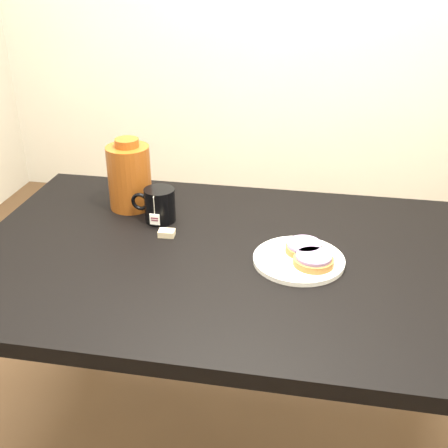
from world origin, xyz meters
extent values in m
cube|color=black|center=(0.00, 0.00, 0.73)|extent=(1.40, 0.90, 0.04)
cylinder|color=black|center=(-0.64, 0.39, 0.35)|extent=(0.06, 0.06, 0.71)
cylinder|color=black|center=(0.64, 0.39, 0.35)|extent=(0.06, 0.06, 0.71)
cylinder|color=white|center=(0.18, -0.01, 0.76)|extent=(0.24, 0.24, 0.01)
torus|color=white|center=(0.18, -0.01, 0.76)|extent=(0.23, 0.23, 0.01)
cylinder|color=brown|center=(0.19, 0.02, 0.77)|extent=(0.10, 0.10, 0.02)
cylinder|color=#9478A2|center=(0.19, 0.02, 0.79)|extent=(0.09, 0.09, 0.01)
cylinder|color=brown|center=(0.22, -0.04, 0.77)|extent=(0.14, 0.14, 0.02)
cylinder|color=#9478A2|center=(0.22, -0.04, 0.79)|extent=(0.13, 0.13, 0.01)
cylinder|color=black|center=(-0.24, 0.16, 0.80)|extent=(0.09, 0.09, 0.10)
cylinder|color=black|center=(-0.24, 0.16, 0.84)|extent=(0.08, 0.08, 0.00)
torus|color=black|center=(-0.30, 0.16, 0.81)|extent=(0.06, 0.01, 0.06)
cylinder|color=beige|center=(-0.24, 0.11, 0.82)|extent=(0.00, 0.00, 0.06)
cube|color=white|center=(-0.24, 0.11, 0.78)|extent=(0.03, 0.00, 0.03)
cube|color=#C6B793|center=(-0.19, 0.06, 0.76)|extent=(0.05, 0.03, 0.02)
cylinder|color=#5D280C|center=(-0.35, 0.23, 0.85)|extent=(0.16, 0.16, 0.20)
cylinder|color=#5D280C|center=(-0.35, 0.23, 0.96)|extent=(0.07, 0.07, 0.02)
camera|label=1|loc=(0.22, -1.28, 1.50)|focal=45.00mm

